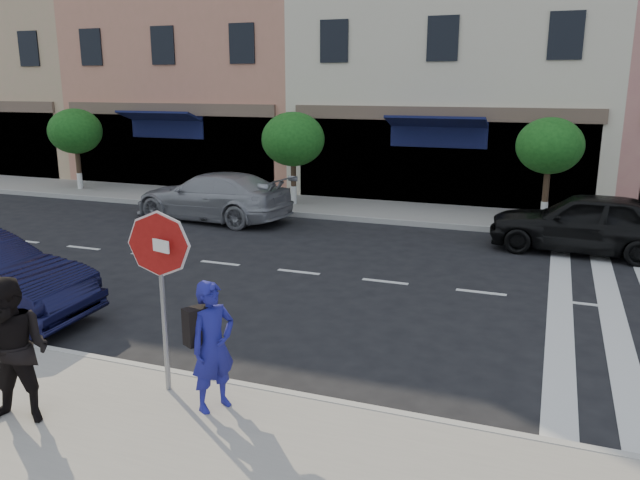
{
  "coord_description": "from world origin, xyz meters",
  "views": [
    {
      "loc": [
        3.16,
        -8.36,
        4.11
      ],
      "look_at": [
        -0.63,
        1.72,
        1.4
      ],
      "focal_mm": 35.0,
      "sensor_mm": 36.0,
      "label": 1
    }
  ],
  "objects_px": {
    "photographer": "(213,346)",
    "car_far_mid": "(585,222)",
    "walker": "(14,352)",
    "car_far_left": "(212,196)",
    "stop_sign": "(160,262)"
  },
  "relations": [
    {
      "from": "photographer",
      "to": "car_far_mid",
      "type": "relative_size",
      "value": 0.37
    },
    {
      "from": "walker",
      "to": "car_far_left",
      "type": "bearing_deg",
      "value": 93.64
    },
    {
      "from": "stop_sign",
      "to": "car_far_left",
      "type": "bearing_deg",
      "value": 132.67
    },
    {
      "from": "photographer",
      "to": "walker",
      "type": "distance_m",
      "value": 2.31
    },
    {
      "from": "stop_sign",
      "to": "car_far_left",
      "type": "relative_size",
      "value": 0.48
    },
    {
      "from": "car_far_left",
      "to": "car_far_mid",
      "type": "height_order",
      "value": "car_far_mid"
    },
    {
      "from": "walker",
      "to": "car_far_mid",
      "type": "relative_size",
      "value": 0.4
    },
    {
      "from": "stop_sign",
      "to": "car_far_mid",
      "type": "distance_m",
      "value": 11.45
    },
    {
      "from": "car_far_mid",
      "to": "walker",
      "type": "bearing_deg",
      "value": -25.84
    },
    {
      "from": "car_far_left",
      "to": "car_far_mid",
      "type": "xyz_separation_m",
      "value": [
        10.62,
        -0.16,
        0.04
      ]
    },
    {
      "from": "stop_sign",
      "to": "photographer",
      "type": "height_order",
      "value": "stop_sign"
    },
    {
      "from": "walker",
      "to": "car_far_left",
      "type": "height_order",
      "value": "walker"
    },
    {
      "from": "stop_sign",
      "to": "photographer",
      "type": "xyz_separation_m",
      "value": [
        0.83,
        -0.18,
        -0.94
      ]
    },
    {
      "from": "stop_sign",
      "to": "car_far_mid",
      "type": "xyz_separation_m",
      "value": [
        5.4,
        10.03,
        -1.15
      ]
    },
    {
      "from": "stop_sign",
      "to": "walker",
      "type": "bearing_deg",
      "value": -117.28
    }
  ]
}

